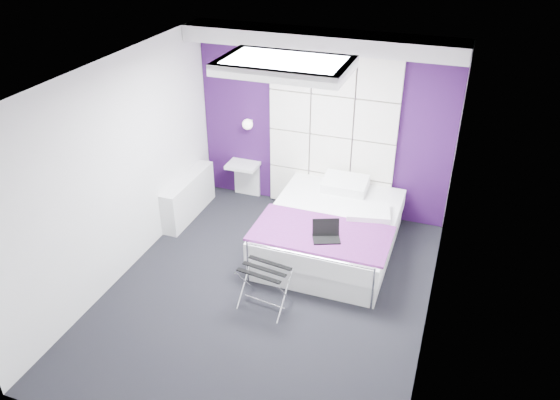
# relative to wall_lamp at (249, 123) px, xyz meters

# --- Properties ---
(floor) EXTENTS (4.40, 4.40, 0.00)m
(floor) POSITION_rel_wall_lamp_xyz_m (1.05, -2.06, -1.22)
(floor) COLOR black
(floor) RESTS_ON ground
(ceiling) EXTENTS (4.40, 4.40, 0.00)m
(ceiling) POSITION_rel_wall_lamp_xyz_m (1.05, -2.06, 1.38)
(ceiling) COLOR white
(ceiling) RESTS_ON wall_back
(wall_back) EXTENTS (3.60, 0.00, 3.60)m
(wall_back) POSITION_rel_wall_lamp_xyz_m (1.05, 0.14, 0.08)
(wall_back) COLOR silver
(wall_back) RESTS_ON floor
(wall_left) EXTENTS (0.00, 4.40, 4.40)m
(wall_left) POSITION_rel_wall_lamp_xyz_m (-0.75, -2.06, 0.08)
(wall_left) COLOR silver
(wall_left) RESTS_ON floor
(wall_right) EXTENTS (0.00, 4.40, 4.40)m
(wall_right) POSITION_rel_wall_lamp_xyz_m (2.85, -2.06, 0.08)
(wall_right) COLOR silver
(wall_right) RESTS_ON floor
(accent_wall) EXTENTS (3.58, 0.02, 2.58)m
(accent_wall) POSITION_rel_wall_lamp_xyz_m (1.05, 0.13, 0.08)
(accent_wall) COLOR #321045
(accent_wall) RESTS_ON wall_back
(soffit) EXTENTS (3.58, 0.50, 0.20)m
(soffit) POSITION_rel_wall_lamp_xyz_m (1.05, -0.11, 1.28)
(soffit) COLOR silver
(soffit) RESTS_ON wall_back
(headboard) EXTENTS (1.80, 0.08, 2.30)m
(headboard) POSITION_rel_wall_lamp_xyz_m (1.20, 0.08, -0.05)
(headboard) COLOR white
(headboard) RESTS_ON wall_back
(skylight) EXTENTS (1.36, 0.86, 0.12)m
(skylight) POSITION_rel_wall_lamp_xyz_m (1.05, -1.46, 1.33)
(skylight) COLOR white
(skylight) RESTS_ON ceiling
(wall_lamp) EXTENTS (0.15, 0.15, 0.15)m
(wall_lamp) POSITION_rel_wall_lamp_xyz_m (0.00, 0.00, 0.00)
(wall_lamp) COLOR white
(wall_lamp) RESTS_ON wall_back
(radiator) EXTENTS (0.22, 1.20, 0.60)m
(radiator) POSITION_rel_wall_lamp_xyz_m (-0.64, -0.76, -0.92)
(radiator) COLOR silver
(radiator) RESTS_ON floor
(bed) EXTENTS (1.65, 1.99, 0.70)m
(bed) POSITION_rel_wall_lamp_xyz_m (1.50, -0.92, -0.92)
(bed) COLOR silver
(bed) RESTS_ON floor
(nightstand) EXTENTS (0.46, 0.36, 0.05)m
(nightstand) POSITION_rel_wall_lamp_xyz_m (-0.10, -0.04, -0.66)
(nightstand) COLOR silver
(nightstand) RESTS_ON wall_back
(luggage_rack) EXTENTS (0.53, 0.39, 0.52)m
(luggage_rack) POSITION_rel_wall_lamp_xyz_m (1.10, -2.26, -0.96)
(luggage_rack) COLOR silver
(luggage_rack) RESTS_ON floor
(laptop) EXTENTS (0.32, 0.23, 0.23)m
(laptop) POSITION_rel_wall_lamp_xyz_m (1.60, -1.49, -0.60)
(laptop) COLOR black
(laptop) RESTS_ON bed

